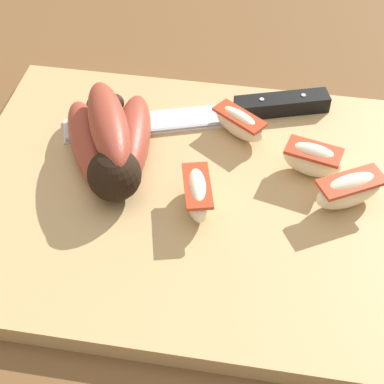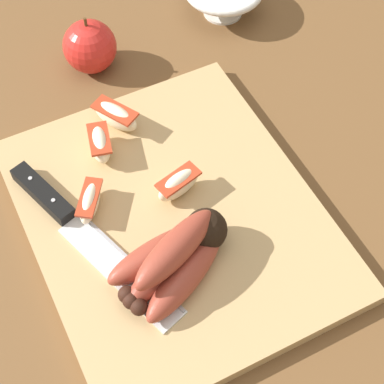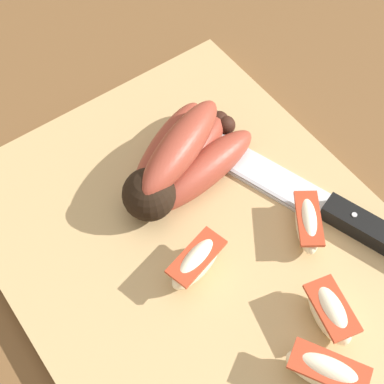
{
  "view_description": "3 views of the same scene",
  "coord_description": "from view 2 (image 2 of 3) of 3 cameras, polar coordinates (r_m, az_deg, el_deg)",
  "views": [
    {
      "loc": [
        -0.08,
        0.36,
        0.43
      ],
      "look_at": [
        -0.02,
        0.01,
        0.05
      ],
      "focal_mm": 55.2,
      "sensor_mm": 36.0,
      "label": 1
    },
    {
      "loc": [
        0.37,
        -0.17,
        0.66
      ],
      "look_at": [
        0.01,
        0.01,
        0.06
      ],
      "focal_mm": 58.81,
      "sensor_mm": 36.0,
      "label": 2
    },
    {
      "loc": [
        -0.2,
        0.14,
        0.48
      ],
      "look_at": [
        0.03,
        -0.02,
        0.06
      ],
      "focal_mm": 53.87,
      "sensor_mm": 36.0,
      "label": 3
    }
  ],
  "objects": [
    {
      "name": "apple_wedge_near",
      "position": [
        0.83,
        -6.95,
        6.87
      ],
      "size": [
        0.07,
        0.05,
        0.04
      ],
      "color": "#F4E5C1",
      "rests_on": "cutting_board"
    },
    {
      "name": "apple_wedge_far",
      "position": [
        0.75,
        -9.23,
        -0.85
      ],
      "size": [
        0.06,
        0.05,
        0.03
      ],
      "color": "#F4E5C1",
      "rests_on": "cutting_board"
    },
    {
      "name": "apple_wedge_extra",
      "position": [
        0.8,
        -8.33,
        4.36
      ],
      "size": [
        0.06,
        0.04,
        0.03
      ],
      "color": "#F4E5C1",
      "rests_on": "cutting_board"
    },
    {
      "name": "cutting_board",
      "position": [
        0.76,
        -1.58,
        -2.56
      ],
      "size": [
        0.41,
        0.33,
        0.02
      ],
      "primitive_type": "cube",
      "color": "tan",
      "rests_on": "ground_plane"
    },
    {
      "name": "ground_plane",
      "position": [
        0.77,
        -0.93,
        -2.44
      ],
      "size": [
        6.0,
        6.0,
        0.0
      ],
      "primitive_type": "plane",
      "color": "brown"
    },
    {
      "name": "whole_apple",
      "position": [
        0.92,
        -9.28,
        12.89
      ],
      "size": [
        0.08,
        0.08,
        0.09
      ],
      "color": "red",
      "rests_on": "ground_plane"
    },
    {
      "name": "apple_wedge_middle",
      "position": [
        0.75,
        -1.23,
        0.72
      ],
      "size": [
        0.04,
        0.06,
        0.03
      ],
      "color": "#F4E5C1",
      "rests_on": "cutting_board"
    },
    {
      "name": "banana_bunch",
      "position": [
        0.7,
        -1.43,
        -5.93
      ],
      "size": [
        0.11,
        0.15,
        0.06
      ],
      "color": "black",
      "rests_on": "cutting_board"
    },
    {
      "name": "chefs_knife",
      "position": [
        0.76,
        -11.11,
        -2.37
      ],
      "size": [
        0.27,
        0.12,
        0.02
      ],
      "color": "silver",
      "rests_on": "cutting_board"
    }
  ]
}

